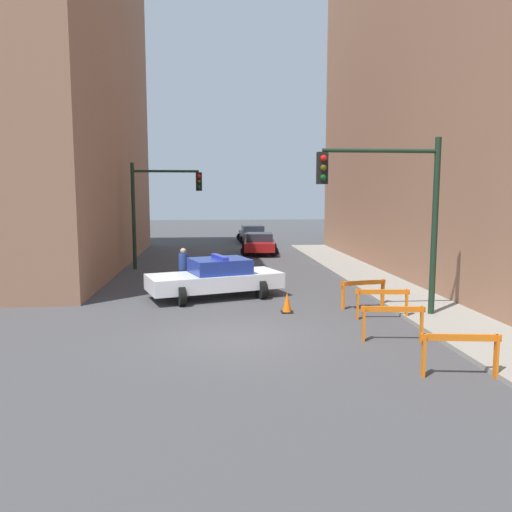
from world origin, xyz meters
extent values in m
plane|color=#424244|center=(0.00, 0.00, 0.00)|extent=(120.00, 120.00, 0.00)
cube|color=gray|center=(6.20, 0.00, 0.06)|extent=(2.40, 44.00, 0.12)
cylinder|color=black|center=(5.90, 1.46, 2.72)|extent=(0.18, 0.18, 5.20)
cylinder|color=black|center=(4.20, 1.46, 4.92)|extent=(3.40, 0.12, 0.12)
cube|color=black|center=(2.50, 1.46, 4.42)|extent=(0.30, 0.22, 0.90)
sphere|color=red|center=(2.50, 1.31, 4.69)|extent=(0.18, 0.18, 0.18)
sphere|color=#4C3D0C|center=(2.50, 1.31, 4.42)|extent=(0.18, 0.18, 0.18)
sphere|color=#0C4219|center=(2.50, 1.31, 4.15)|extent=(0.18, 0.18, 0.18)
cylinder|color=black|center=(-4.40, 12.24, 2.60)|extent=(0.18, 0.18, 5.20)
cylinder|color=black|center=(-2.80, 12.24, 4.80)|extent=(3.20, 0.12, 0.12)
cube|color=black|center=(-1.20, 12.24, 4.30)|extent=(0.30, 0.22, 0.90)
sphere|color=red|center=(-1.20, 12.09, 4.57)|extent=(0.18, 0.18, 0.18)
sphere|color=#4C3D0C|center=(-1.20, 12.09, 4.30)|extent=(0.18, 0.18, 0.18)
sphere|color=#0C4219|center=(-1.20, 12.09, 4.03)|extent=(0.18, 0.18, 0.18)
cube|color=white|center=(-0.54, 4.97, 0.60)|extent=(5.04, 3.21, 0.55)
cube|color=navy|center=(-0.37, 5.02, 1.14)|extent=(2.38, 2.16, 0.52)
cylinder|color=black|center=(-1.67, 3.71, 0.33)|extent=(0.41, 0.70, 0.66)
cylinder|color=black|center=(-2.19, 5.33, 0.33)|extent=(0.41, 0.70, 0.66)
cylinder|color=black|center=(1.10, 4.61, 0.33)|extent=(0.41, 0.70, 0.66)
cylinder|color=black|center=(0.58, 6.23, 0.33)|extent=(0.41, 0.70, 0.66)
cube|color=#2633BF|center=(-0.37, 5.02, 1.46)|extent=(0.62, 1.38, 0.12)
cube|color=maroon|center=(2.37, 18.00, 0.57)|extent=(2.20, 4.45, 0.52)
cube|color=#232833|center=(2.36, 17.83, 1.07)|extent=(1.75, 1.95, 0.48)
cylinder|color=black|center=(1.68, 19.41, 0.31)|extent=(0.64, 0.28, 0.62)
cylinder|color=black|center=(3.33, 19.25, 0.31)|extent=(0.64, 0.28, 0.62)
cylinder|color=black|center=(1.42, 16.75, 0.31)|extent=(0.64, 0.28, 0.62)
cylinder|color=black|center=(3.07, 16.59, 0.31)|extent=(0.64, 0.28, 0.62)
cube|color=#474C51|center=(2.58, 25.38, 0.57)|extent=(1.88, 4.33, 0.52)
cube|color=#232833|center=(2.58, 25.21, 1.07)|extent=(1.62, 1.83, 0.48)
cylinder|color=black|center=(1.73, 26.70, 0.31)|extent=(0.62, 0.23, 0.62)
cylinder|color=black|center=(3.38, 26.73, 0.31)|extent=(0.62, 0.23, 0.62)
cylinder|color=black|center=(1.77, 24.03, 0.31)|extent=(0.62, 0.23, 0.62)
cylinder|color=black|center=(3.43, 24.06, 0.31)|extent=(0.62, 0.23, 0.62)
cylinder|color=#382D23|center=(-1.71, 6.28, 0.41)|extent=(0.29, 0.29, 0.82)
cylinder|color=navy|center=(-1.71, 6.28, 1.13)|extent=(0.37, 0.37, 0.62)
sphere|color=tan|center=(-1.71, 6.28, 1.55)|extent=(0.23, 0.23, 0.22)
cube|color=orange|center=(4.28, -3.37, 0.83)|extent=(1.59, 0.27, 0.14)
cube|color=orange|center=(3.57, -3.27, 0.45)|extent=(0.07, 0.17, 0.90)
cube|color=orange|center=(5.00, -3.48, 0.45)|extent=(0.07, 0.17, 0.90)
cube|color=orange|center=(3.84, -0.83, 0.83)|extent=(1.59, 0.26, 0.14)
cube|color=orange|center=(3.13, -0.74, 0.45)|extent=(0.07, 0.17, 0.90)
cube|color=orange|center=(4.56, -0.93, 0.45)|extent=(0.07, 0.17, 0.90)
cube|color=orange|center=(4.34, 1.35, 0.83)|extent=(1.60, 0.22, 0.14)
cube|color=orange|center=(3.62, 1.43, 0.45)|extent=(0.07, 0.16, 0.90)
cube|color=orange|center=(5.06, 1.27, 0.45)|extent=(0.07, 0.16, 0.90)
cube|color=orange|center=(4.25, 2.89, 0.83)|extent=(1.58, 0.37, 0.14)
cube|color=orange|center=(3.55, 2.75, 0.45)|extent=(0.08, 0.17, 0.90)
cube|color=orange|center=(4.96, 3.04, 0.45)|extent=(0.08, 0.17, 0.90)
cube|color=black|center=(1.68, 2.47, 0.02)|extent=(0.36, 0.36, 0.04)
cone|color=#F2600C|center=(1.68, 2.47, 0.35)|extent=(0.28, 0.28, 0.62)
camera|label=1|loc=(-0.72, -12.66, 3.68)|focal=35.00mm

